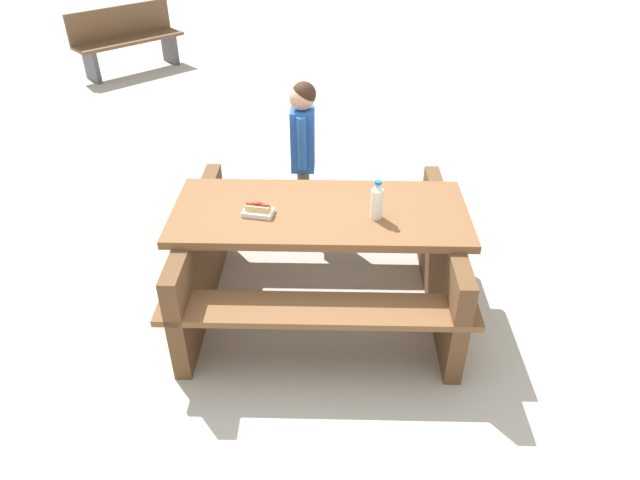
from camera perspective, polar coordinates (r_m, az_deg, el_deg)
ground_plane at (r=3.90m, az=-0.00°, el=-6.41°), size 30.00×30.00×0.00m
picnic_table at (r=3.63m, az=-0.00°, el=-1.05°), size 2.17×1.93×0.75m
soda_bottle at (r=3.34m, az=5.74°, el=3.91°), size 0.07×0.07×0.25m
hotdog_tray at (r=3.41m, az=-6.23°, el=3.02°), size 0.20×0.14×0.08m
child_in_coat at (r=4.27m, az=-1.71°, el=9.94°), size 0.22×0.29×1.23m
park_bench_mid at (r=8.76m, az=-18.82°, el=18.63°), size 1.00×1.53×0.85m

